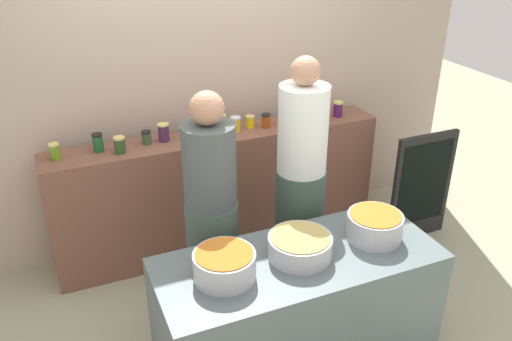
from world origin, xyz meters
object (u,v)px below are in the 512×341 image
at_px(cooking_pot_center, 300,246).
at_px(preserve_jar_13, 320,113).
at_px(preserve_jar_2, 120,145).
at_px(preserve_jar_3, 146,137).
at_px(preserve_jar_10, 266,121).
at_px(cook_in_cap, 300,193).
at_px(preserve_jar_1, 98,143).
at_px(preserve_jar_14, 338,109).
at_px(chalkboard_sign, 422,187).
at_px(preserve_jar_4, 164,132).
at_px(cooking_pot_right, 374,226).
at_px(preserve_jar_9, 250,122).
at_px(preserve_jar_12, 300,112).
at_px(preserve_jar_5, 192,130).
at_px(cook_with_tongs, 212,222).
at_px(cooking_pot_left, 224,265).
at_px(preserve_jar_11, 284,119).
at_px(preserve_jar_0, 55,152).
at_px(preserve_jar_8, 236,124).
at_px(preserve_jar_6, 209,128).
at_px(preserve_jar_7, 222,123).

bearing_deg(cooking_pot_center, preserve_jar_13, 57.02).
distance_m(preserve_jar_2, preserve_jar_13, 1.65).
bearing_deg(cooking_pot_center, preserve_jar_3, 111.66).
distance_m(preserve_jar_10, cook_in_cap, 0.80).
height_order(preserve_jar_1, preserve_jar_14, preserve_jar_1).
bearing_deg(preserve_jar_14, chalkboard_sign, -44.92).
xyz_separation_m(preserve_jar_4, cooking_pot_right, (0.94, -1.43, -0.23)).
xyz_separation_m(preserve_jar_9, cooking_pot_center, (-0.28, -1.43, -0.22)).
relative_size(preserve_jar_10, preserve_jar_12, 0.90).
bearing_deg(preserve_jar_12, preserve_jar_13, -30.05).
xyz_separation_m(preserve_jar_5, preserve_jar_14, (1.27, -0.03, 0.00)).
xyz_separation_m(preserve_jar_4, cook_with_tongs, (0.09, -0.83, -0.34)).
distance_m(preserve_jar_2, preserve_jar_3, 0.23).
height_order(preserve_jar_13, cooking_pot_left, preserve_jar_13).
xyz_separation_m(preserve_jar_14, cook_in_cap, (-0.73, -0.75, -0.27)).
bearing_deg(preserve_jar_11, cooking_pot_right, -91.71).
bearing_deg(preserve_jar_3, preserve_jar_13, -3.33).
bearing_deg(cook_with_tongs, chalkboard_sign, 6.63).
relative_size(preserve_jar_0, preserve_jar_3, 1.18).
xyz_separation_m(preserve_jar_12, cooking_pot_left, (-1.20, -1.44, -0.22)).
bearing_deg(chalkboard_sign, cook_with_tongs, -173.37).
bearing_deg(cook_in_cap, preserve_jar_8, 103.98).
bearing_deg(cook_with_tongs, preserve_jar_3, 105.25).
xyz_separation_m(cooking_pot_center, cook_in_cap, (0.33, 0.63, -0.03)).
relative_size(preserve_jar_2, preserve_jar_13, 0.89).
bearing_deg(preserve_jar_10, preserve_jar_3, 177.30).
bearing_deg(preserve_jar_13, cooking_pot_right, -104.96).
height_order(preserve_jar_0, preserve_jar_5, same).
relative_size(preserve_jar_4, preserve_jar_11, 1.25).
relative_size(preserve_jar_8, preserve_jar_12, 0.97).
xyz_separation_m(preserve_jar_3, preserve_jar_8, (0.70, -0.04, 0.01)).
distance_m(preserve_jar_4, preserve_jar_8, 0.57).
xyz_separation_m(preserve_jar_9, preserve_jar_10, (0.12, -0.05, 0.01)).
distance_m(preserve_jar_6, cooking_pot_left, 1.47).
relative_size(preserve_jar_9, cooking_pot_right, 0.29).
xyz_separation_m(preserve_jar_2, preserve_jar_9, (1.05, 0.09, -0.01)).
xyz_separation_m(preserve_jar_5, preserve_jar_12, (0.94, 0.03, 0.00)).
bearing_deg(cooking_pot_right, preserve_jar_1, 134.88).
distance_m(preserve_jar_13, cook_with_tongs, 1.46).
height_order(preserve_jar_6, preserve_jar_13, preserve_jar_13).
bearing_deg(preserve_jar_2, preserve_jar_11, 1.09).
bearing_deg(preserve_jar_10, preserve_jar_0, 179.18).
relative_size(preserve_jar_9, preserve_jar_14, 0.76).
relative_size(cooking_pot_center, chalkboard_sign, 0.39).
relative_size(preserve_jar_3, cook_with_tongs, 0.06).
height_order(preserve_jar_3, preserve_jar_8, preserve_jar_8).
distance_m(preserve_jar_0, chalkboard_sign, 2.94).
xyz_separation_m(preserve_jar_10, cooking_pot_center, (-0.39, -1.38, -0.23)).
distance_m(preserve_jar_3, preserve_jar_14, 1.62).
relative_size(preserve_jar_7, cook_with_tongs, 0.09).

